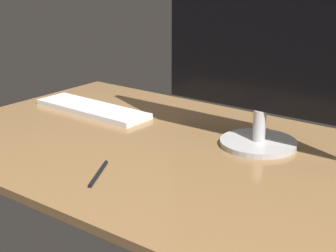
% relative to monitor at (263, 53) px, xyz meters
% --- Properties ---
extents(desk, '(1.40, 0.84, 0.02)m').
position_rel_monitor_xyz_m(desk, '(-0.16, -0.16, -0.26)').
color(desk, olive).
rests_on(desk, ground).
extents(monitor, '(0.56, 0.21, 0.48)m').
position_rel_monitor_xyz_m(monitor, '(0.00, 0.00, 0.00)').
color(monitor, '#B9B9B9').
rests_on(monitor, desk).
extents(keyboard, '(0.42, 0.13, 0.02)m').
position_rel_monitor_xyz_m(keyboard, '(-0.58, -0.05, -0.24)').
color(keyboard, white).
rests_on(keyboard, desk).
extents(pen, '(0.08, 0.13, 0.01)m').
position_rel_monitor_xyz_m(pen, '(-0.20, -0.40, -0.24)').
color(pen, black).
rests_on(pen, desk).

